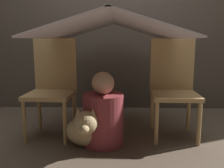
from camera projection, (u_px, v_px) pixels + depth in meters
ground_plane at (112, 140)px, 2.29m from camera, size 8.80×8.80×0.00m
wall_back at (114, 13)px, 3.20m from camera, size 7.00×0.05×2.50m
chair_left at (53, 84)px, 2.39m from camera, size 0.44×0.44×0.92m
chair_right at (173, 85)px, 2.35m from camera, size 0.43×0.43×0.92m
sheet_canopy at (112, 28)px, 2.20m from camera, size 1.16×1.52×0.19m
person_front at (103, 115)px, 2.15m from camera, size 0.35×0.35×0.64m
dog at (88, 129)px, 2.10m from camera, size 0.38×0.39×0.37m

